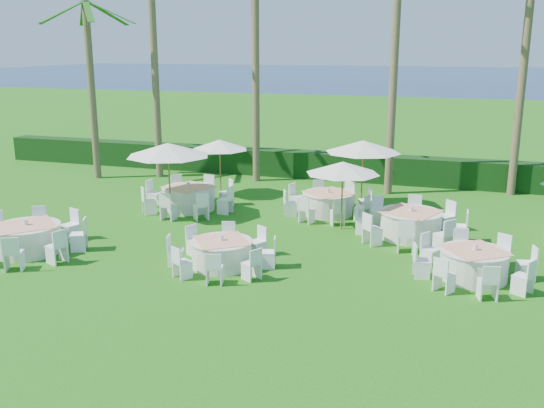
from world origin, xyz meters
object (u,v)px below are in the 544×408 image
Objects in this scene: banquet_table_b at (222,253)px; banquet_table_a at (27,238)px; banquet_table_c at (474,264)px; banquet_table_d at (189,198)px; umbrella_b at (343,168)px; umbrella_d at (363,146)px; banquet_table_f at (410,224)px; banquet_table_e at (328,203)px; umbrella_c at (220,145)px; umbrella_a at (168,150)px.

banquet_table_a is at bearing -173.44° from banquet_table_b.
banquet_table_c is (6.61, 1.18, 0.02)m from banquet_table_b.
banquet_table_a is 6.36m from banquet_table_d.
umbrella_b is 0.87× the size of umbrella_d.
banquet_table_b is 0.86× the size of banquet_table_f.
banquet_table_a is at bearing -148.13° from umbrella_b.
banquet_table_e is at bearing 148.44° from banquet_table_f.
umbrella_c is (-5.61, 3.09, 0.01)m from umbrella_b.
banquet_table_b is at bearing -56.33° from banquet_table_d.
banquet_table_e is 3.63m from banquet_table_f.
banquet_table_b is 1.30× the size of umbrella_c.
umbrella_d reaches higher than banquet_table_c.
banquet_table_c is at bearing -58.09° from banquet_table_f.
banquet_table_f is at bearing 42.18° from banquet_table_b.
banquet_table_a reaches higher than banquet_table_b.
umbrella_b is at bearing 31.87° from banquet_table_a.
banquet_table_f is (-1.91, 3.07, 0.04)m from banquet_table_c.
banquet_table_c is at bearing -16.09° from umbrella_a.
banquet_table_a is 10.13m from banquet_table_e.
banquet_table_b is at bearing -137.82° from banquet_table_f.
umbrella_a reaches higher than banquet_table_c.
banquet_table_d is at bearing -169.35° from banquet_table_e.
banquet_table_c is at bearing 8.45° from banquet_table_a.
banquet_table_c is at bearing 10.12° from banquet_table_b.
umbrella_c is at bearing 157.12° from banquet_table_f.
umbrella_b reaches higher than banquet_table_e.
umbrella_a reaches higher than banquet_table_f.
banquet_table_d is 5.15m from banquet_table_e.
umbrella_a is 1.21× the size of umbrella_b.
umbrella_d reaches higher than banquet_table_e.
banquet_table_a is at bearing -136.29° from umbrella_d.
banquet_table_d is at bearing 173.36° from banquet_table_f.
banquet_table_d is 8.22m from banquet_table_f.
banquet_table_d is at bearing 123.67° from banquet_table_b.
banquet_table_c is 3.62m from banquet_table_f.
umbrella_b is (6.11, 0.34, -0.34)m from umbrella_a.
banquet_table_d is 2.90m from umbrella_c.
banquet_table_d is 1.50× the size of umbrella_c.
banquet_table_b is at bearing 6.56° from banquet_table_a.
banquet_table_e is 5.99m from umbrella_a.
banquet_table_b is 1.01× the size of umbrella_a.
umbrella_c is at bearing 151.18° from umbrella_b.
umbrella_c reaches higher than banquet_table_f.
umbrella_d is at bearing -1.54° from umbrella_c.
banquet_table_c is (12.49, 1.86, -0.04)m from banquet_table_a.
banquet_table_c is 0.98× the size of banquet_table_e.
umbrella_a reaches higher than banquet_table_b.
banquet_table_a is at bearing -112.35° from banquet_table_d.
umbrella_d reaches higher than banquet_table_a.
banquet_table_e is at bearing 116.50° from umbrella_b.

